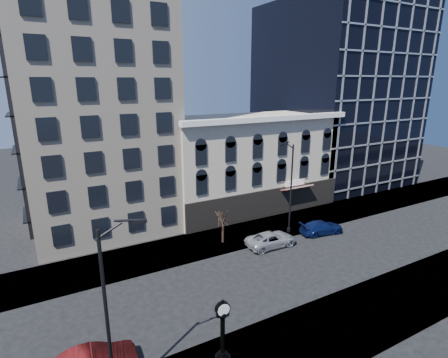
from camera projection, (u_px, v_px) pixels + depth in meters
ground at (226, 287)px, 28.79m from camera, size 160.00×160.00×0.00m
sidewalk_far at (188, 247)px, 35.54m from camera, size 160.00×6.00×0.12m
sidewalk_near at (287, 349)px, 22.02m from camera, size 160.00×6.00×0.12m
cream_tower at (89, 52)px, 36.69m from camera, size 15.90×15.40×42.50m
victorian_row at (247, 162)px, 46.13m from camera, size 22.60×11.19×12.50m
glass_office at (335, 96)px, 57.42m from camera, size 20.00×20.15×28.00m
street_clock at (223, 333)px, 20.59m from camera, size 0.95×0.95×4.20m
street_lamp_near at (118, 266)px, 16.54m from camera, size 2.66×0.74×10.34m
street_lamp_far at (288, 164)px, 36.45m from camera, size 2.67×0.84×10.44m
bare_tree_far at (223, 215)px, 35.72m from camera, size 2.34×2.34×4.02m
car_far_a at (271, 239)px, 35.71m from camera, size 5.44×2.63×1.49m
car_far_b at (322, 227)px, 38.69m from camera, size 5.26×2.80×1.45m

